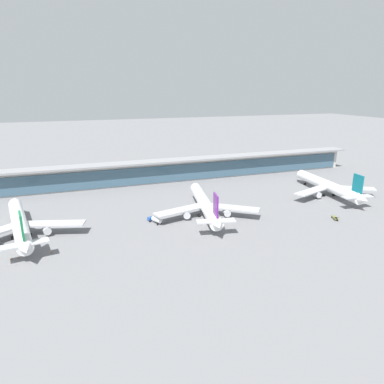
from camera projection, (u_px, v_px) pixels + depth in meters
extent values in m
plane|color=slate|center=(205.00, 218.00, 169.92)|extent=(1200.00, 1200.00, 0.00)
cylinder|color=white|center=(19.00, 223.00, 148.55)|extent=(15.09, 57.52, 6.04)
cone|color=white|center=(15.00, 203.00, 174.53)|extent=(6.71, 6.31, 5.92)
cone|color=white|center=(25.00, 249.00, 122.64)|extent=(6.43, 7.43, 5.44)
cube|color=black|center=(15.00, 203.00, 171.34)|extent=(4.87, 3.19, 0.73)
cube|color=#B7BABF|center=(54.00, 224.00, 150.55)|extent=(26.85, 13.92, 0.73)
cylinder|color=silver|center=(47.00, 230.00, 149.17)|extent=(3.99, 4.85, 3.33)
cube|color=#14703D|center=(22.00, 226.00, 125.02)|extent=(1.88, 7.31, 9.37)
cube|color=#B7BABF|center=(24.00, 244.00, 126.07)|extent=(17.18, 7.18, 0.52)
cylinder|color=black|center=(13.00, 238.00, 145.78)|extent=(1.47, 1.64, 1.46)
cylinder|color=black|center=(30.00, 235.00, 148.91)|extent=(1.47, 1.64, 1.46)
cylinder|color=black|center=(17.00, 217.00, 169.13)|extent=(1.47, 1.64, 1.46)
cylinder|color=white|center=(205.00, 204.00, 173.66)|extent=(17.41, 57.34, 6.04)
cone|color=white|center=(195.00, 187.00, 203.12)|extent=(6.89, 6.51, 5.92)
cone|color=white|center=(218.00, 225.00, 144.31)|extent=(6.66, 7.60, 5.44)
cube|color=black|center=(196.00, 187.00, 199.54)|extent=(4.94, 3.36, 0.73)
cube|color=#B7BABF|center=(180.00, 210.00, 167.11)|extent=(26.88, 12.94, 0.73)
cube|color=#B7BABF|center=(233.00, 208.00, 170.82)|extent=(24.70, 21.16, 0.73)
cylinder|color=silver|center=(187.00, 214.00, 167.57)|extent=(4.14, 4.95, 3.33)
cylinder|color=silver|center=(227.00, 212.00, 170.39)|extent=(4.14, 4.95, 3.33)
cube|color=#661E84|center=(216.00, 205.00, 147.27)|extent=(2.18, 7.29, 9.37)
cube|color=#B7BABF|center=(216.00, 221.00, 148.21)|extent=(17.25, 7.83, 0.52)
cylinder|color=black|center=(199.00, 215.00, 171.63)|extent=(1.52, 1.68, 1.46)
cylinder|color=black|center=(212.00, 215.00, 172.58)|extent=(1.52, 1.68, 1.46)
cylinder|color=black|center=(197.00, 199.00, 196.81)|extent=(1.52, 1.68, 1.46)
cylinder|color=white|center=(327.00, 185.00, 206.69)|extent=(12.15, 57.61, 6.04)
cone|color=white|center=(299.00, 174.00, 235.60)|extent=(6.47, 6.04, 5.92)
cone|color=white|center=(363.00, 200.00, 177.89)|extent=(6.12, 7.19, 5.44)
cube|color=black|center=(302.00, 173.00, 232.08)|extent=(4.77, 2.97, 0.73)
cube|color=#B7BABF|center=(312.00, 191.00, 199.08)|extent=(26.76, 15.11, 0.73)
cube|color=#B7BABF|center=(351.00, 188.00, 205.10)|extent=(25.59, 19.50, 0.73)
cylinder|color=silver|center=(317.00, 194.00, 199.83)|extent=(3.78, 4.71, 3.33)
cylinder|color=silver|center=(347.00, 192.00, 204.40)|extent=(3.78, 4.71, 3.33)
cube|color=#0F6B7A|center=(358.00, 184.00, 180.75)|extent=(1.51, 7.33, 9.37)
cube|color=#B7BABF|center=(358.00, 197.00, 181.71)|extent=(17.06, 6.34, 0.52)
cylinder|color=black|center=(324.00, 195.00, 204.42)|extent=(1.40, 1.58, 1.46)
cylinder|color=black|center=(334.00, 194.00, 205.96)|extent=(1.40, 1.58, 1.46)
cylinder|color=black|center=(305.00, 184.00, 229.43)|extent=(1.40, 1.58, 1.46)
cube|color=#234C9E|center=(150.00, 219.00, 166.07)|extent=(3.01, 2.82, 1.50)
cylinder|color=silver|center=(157.00, 220.00, 162.60)|extent=(4.24, 5.97, 2.10)
cylinder|color=black|center=(150.00, 221.00, 164.89)|extent=(0.63, 0.94, 0.90)
cylinder|color=black|center=(153.00, 220.00, 166.38)|extent=(0.63, 0.94, 0.90)
cylinder|color=black|center=(157.00, 224.00, 161.00)|extent=(0.63, 0.94, 0.90)
cylinder|color=black|center=(161.00, 223.00, 162.49)|extent=(0.63, 0.94, 0.90)
cube|color=olive|center=(335.00, 218.00, 168.66)|extent=(3.56, 5.12, 0.60)
cube|color=black|center=(337.00, 217.00, 166.03)|extent=(2.40, 3.99, 1.72)
cylinder|color=black|center=(338.00, 219.00, 167.09)|extent=(0.61, 0.94, 0.90)
cylinder|color=black|center=(334.00, 219.00, 167.18)|extent=(0.61, 0.94, 0.90)
cylinder|color=black|center=(335.00, 217.00, 170.31)|extent=(0.61, 0.94, 0.90)
cylinder|color=black|center=(332.00, 217.00, 170.40)|extent=(0.61, 0.94, 0.90)
cube|color=#B21E1E|center=(346.00, 197.00, 200.42)|extent=(1.62, 2.86, 0.90)
cube|color=black|center=(345.00, 196.00, 200.46)|extent=(0.73, 0.73, 0.70)
cylinder|color=black|center=(348.00, 198.00, 199.94)|extent=(0.32, 0.91, 0.90)
cylinder|color=black|center=(346.00, 198.00, 199.42)|extent=(0.32, 0.91, 0.90)
cylinder|color=black|center=(345.00, 197.00, 201.68)|extent=(0.32, 0.91, 0.90)
cylinder|color=black|center=(343.00, 197.00, 201.15)|extent=(0.32, 0.91, 0.90)
cube|color=beige|center=(163.00, 172.00, 235.61)|extent=(285.37, 8.00, 14.00)
cube|color=#3D5B70|center=(165.00, 174.00, 231.94)|extent=(279.66, 0.50, 11.20)
cube|color=gray|center=(164.00, 161.00, 231.66)|extent=(291.08, 12.80, 1.20)
cone|color=orange|center=(51.00, 252.00, 133.77)|extent=(0.44, 0.44, 0.70)
cube|color=black|center=(51.00, 253.00, 133.86)|extent=(0.62, 0.62, 0.04)
cone|color=orange|center=(11.00, 259.00, 128.66)|extent=(0.44, 0.44, 0.70)
cube|color=black|center=(11.00, 259.00, 128.75)|extent=(0.62, 0.62, 0.04)
cone|color=orange|center=(19.00, 257.00, 129.76)|extent=(0.44, 0.44, 0.70)
cube|color=black|center=(19.00, 258.00, 129.85)|extent=(0.62, 0.62, 0.04)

